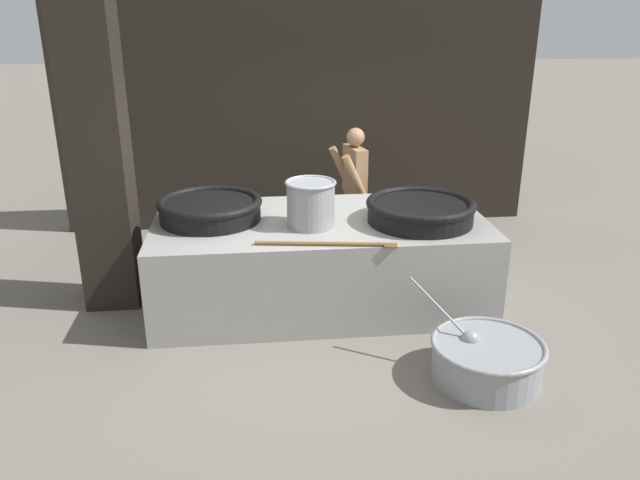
% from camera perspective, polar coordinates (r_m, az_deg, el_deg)
% --- Properties ---
extents(ground_plane, '(60.00, 60.00, 0.00)m').
position_cam_1_polar(ground_plane, '(6.87, -0.00, -5.48)').
color(ground_plane, slate).
extents(back_wall, '(6.60, 0.24, 3.99)m').
position_cam_1_polar(back_wall, '(8.85, -1.89, 14.01)').
color(back_wall, black).
rests_on(back_wall, ground_plane).
extents(support_pillar, '(0.55, 0.55, 3.99)m').
position_cam_1_polar(support_pillar, '(6.64, -19.89, 10.53)').
color(support_pillar, black).
rests_on(support_pillar, ground_plane).
extents(hearth_platform, '(3.46, 1.73, 0.94)m').
position_cam_1_polar(hearth_platform, '(6.67, -0.00, -1.88)').
color(hearth_platform, gray).
rests_on(hearth_platform, ground_plane).
extents(giant_wok_near, '(1.08, 1.08, 0.23)m').
position_cam_1_polar(giant_wok_near, '(6.54, -10.01, 2.87)').
color(giant_wok_near, black).
rests_on(giant_wok_near, hearth_platform).
extents(giant_wok_far, '(1.12, 1.12, 0.24)m').
position_cam_1_polar(giant_wok_far, '(6.46, 9.17, 2.72)').
color(giant_wok_far, black).
rests_on(giant_wok_far, hearth_platform).
extents(stock_pot, '(0.51, 0.51, 0.47)m').
position_cam_1_polar(stock_pot, '(6.23, -0.85, 3.42)').
color(stock_pot, gray).
rests_on(stock_pot, hearth_platform).
extents(stirring_paddle, '(1.32, 0.26, 0.04)m').
position_cam_1_polar(stirring_paddle, '(5.78, 1.13, -0.35)').
color(stirring_paddle, brown).
rests_on(stirring_paddle, hearth_platform).
extents(cook, '(0.44, 0.64, 1.63)m').
position_cam_1_polar(cook, '(7.88, 3.11, 4.86)').
color(cook, '#9E7551').
rests_on(cook, ground_plane).
extents(prep_bowl_vegetables, '(1.07, 1.02, 0.76)m').
position_cam_1_polar(prep_bowl_vegetables, '(5.61, 15.01, -10.42)').
color(prep_bowl_vegetables, gray).
rests_on(prep_bowl_vegetables, ground_plane).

